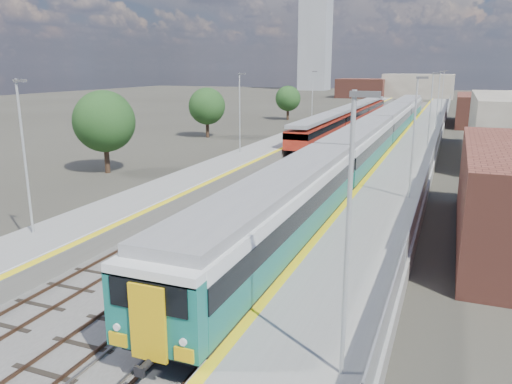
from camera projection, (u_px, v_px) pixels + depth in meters
The scene contains 11 objects.
ground at pixel (372, 145), 59.33m from camera, with size 320.00×320.00×0.00m, color #47443A.
ballast_bed at pixel (357, 141), 62.38m from camera, with size 10.50×155.00×0.06m, color #565451.
tracks at pixel (364, 139), 63.66m from camera, with size 8.96×160.00×0.17m.
platform_right at pixel (420, 140), 59.57m from camera, with size 4.70×155.00×8.52m.
platform_left at pixel (305, 135), 64.68m from camera, with size 4.30×155.00×8.52m.
buildings at pixel (359, 61), 143.10m from camera, with size 72.00×185.50×40.00m.
green_train at pixel (378, 132), 52.54m from camera, with size 3.10×86.16×3.41m.
red_train at pixel (350, 116), 73.26m from camera, with size 2.66×53.96×3.35m.
tree_a at pixel (104, 121), 42.71m from camera, with size 5.28×5.28×7.15m.
tree_b at pixel (207, 106), 64.89m from camera, with size 4.77×4.77×6.47m.
tree_c at pixel (288, 98), 86.69m from camera, with size 4.36×4.36×5.91m.
Camera 1 is at (8.82, -9.86, 9.03)m, focal length 35.00 mm.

